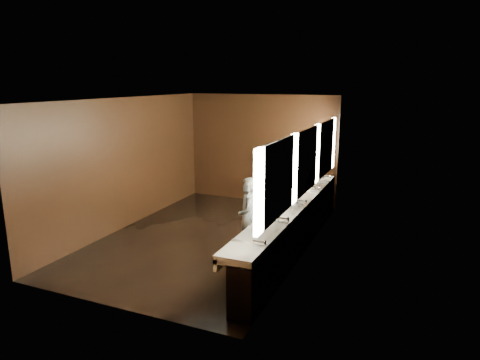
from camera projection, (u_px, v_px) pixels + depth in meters
floor at (209, 237)px, 8.78m from camera, size 6.00×6.00×0.00m
ceiling at (207, 99)px, 8.14m from camera, size 4.00×6.00×0.02m
wall_back at (261, 149)px, 11.14m from camera, size 4.00×0.02×2.80m
wall_front at (106, 213)px, 5.77m from camera, size 4.00×0.02×2.80m
wall_left at (126, 163)px, 9.22m from camera, size 0.02×6.00×2.80m
wall_right at (307, 180)px, 7.69m from camera, size 0.02×6.00×2.80m
sink_counter at (294, 226)px, 7.98m from camera, size 0.55×5.40×1.01m
mirror_band at (307, 161)px, 7.62m from camera, size 0.06×5.03×1.15m
person at (248, 218)px, 7.65m from camera, size 0.52×0.63×1.49m
trash_bin at (258, 262)px, 6.92m from camera, size 0.36×0.36×0.55m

